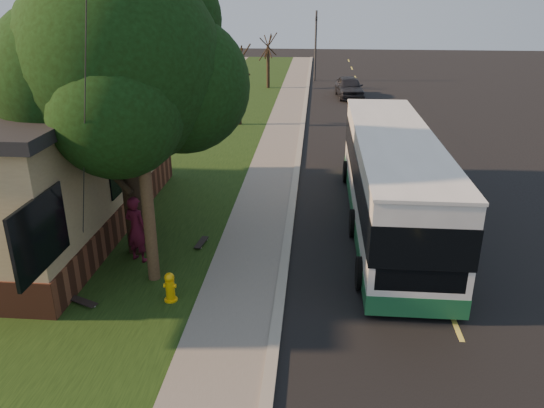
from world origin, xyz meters
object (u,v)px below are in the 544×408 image
(bare_tree_near, at_px, (239,86))
(skateboarder, at_px, (136,229))
(utility_pole, at_px, (138,102))
(skateboard_main, at_px, (201,242))
(skateboard_spare, at_px, (82,301))
(leafy_tree, at_px, (123,67))
(traffic_signal, at_px, (316,41))
(distant_car, at_px, (349,87))
(fire_hydrant, at_px, (170,287))
(bare_tree_far, at_px, (268,62))
(transit_bus, at_px, (391,178))
(dumpster, at_px, (41,190))

(bare_tree_near, height_order, skateboarder, bare_tree_near)
(utility_pole, height_order, skateboarder, utility_pole)
(skateboarder, bearing_deg, utility_pole, 148.57)
(skateboard_main, xyz_separation_m, skateboard_spare, (-2.17, -3.37, 0.00))
(skateboard_main, bearing_deg, utility_pole, -111.47)
(utility_pole, distance_m, skateboard_main, 5.01)
(utility_pole, bearing_deg, leafy_tree, 117.60)
(traffic_signal, height_order, skateboarder, traffic_signal)
(leafy_tree, bearing_deg, traffic_signal, 81.53)
(skateboard_main, xyz_separation_m, distant_car, (5.46, 23.86, 0.59))
(fire_hydrant, distance_m, utility_pole, 4.37)
(bare_tree_far, bearing_deg, skateboard_spare, -93.15)
(utility_pole, xyz_separation_m, bare_tree_far, (0.31, 29.01, -2.63))
(bare_tree_far, distance_m, skateboard_main, 27.03)
(utility_pole, distance_m, skateboarder, 3.81)
(bare_tree_near, bearing_deg, bare_tree_far, 87.61)
(utility_pole, relative_size, skateboarder, 4.86)
(bare_tree_near, relative_size, skateboard_spare, 4.93)
(fire_hydrant, bearing_deg, bare_tree_far, 90.76)
(traffic_signal, distance_m, skateboarder, 32.44)
(fire_hydrant, xyz_separation_m, distant_car, (5.56, 26.90, 0.29))
(bare_tree_near, relative_size, skateboarder, 2.31)
(leafy_tree, relative_size, distant_car, 1.85)
(utility_pole, distance_m, transit_bus, 8.19)
(utility_pole, distance_m, bare_tree_near, 17.19)
(bare_tree_near, distance_m, skateboard_main, 15.13)
(bare_tree_far, height_order, transit_bus, bare_tree_far)
(fire_hydrant, bearing_deg, dumpster, 136.92)
(bare_tree_far, height_order, skateboard_main, bare_tree_far)
(fire_hydrant, height_order, bare_tree_far, bare_tree_far)
(fire_hydrant, xyz_separation_m, bare_tree_far, (-0.40, 30.00, 1.57))
(skateboarder, height_order, skateboard_main, skateboarder)
(skateboarder, bearing_deg, transit_bus, -133.95)
(fire_hydrant, height_order, utility_pole, utility_pole)
(dumpster, bearing_deg, traffic_signal, 72.20)
(leafy_tree, bearing_deg, dumpster, 146.19)
(skateboard_spare, xyz_separation_m, dumpster, (-3.94, 5.95, 0.50))
(bare_tree_near, bearing_deg, skateboard_spare, -93.64)
(leafy_tree, bearing_deg, skateboarder, -76.48)
(utility_pole, distance_m, skateboard_spare, 4.88)
(bare_tree_near, bearing_deg, dumpster, -112.44)
(leafy_tree, relative_size, bare_tree_near, 1.81)
(bare_tree_far, bearing_deg, dumpster, -102.96)
(traffic_signal, relative_size, skateboard_spare, 6.30)
(leafy_tree, distance_m, distant_car, 25.67)
(leafy_tree, height_order, skateboarder, leafy_tree)
(bare_tree_near, height_order, distant_car, bare_tree_near)
(distant_car, bearing_deg, skateboard_main, -108.24)
(traffic_signal, relative_size, skateboarder, 2.95)
(utility_pole, relative_size, bare_tree_far, 2.25)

